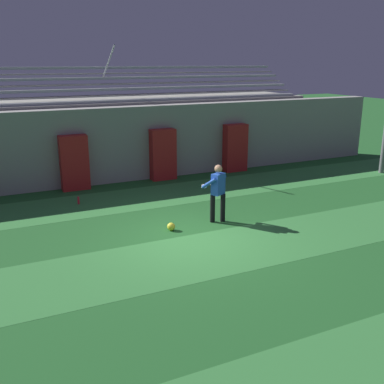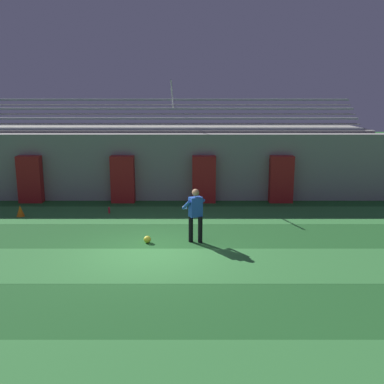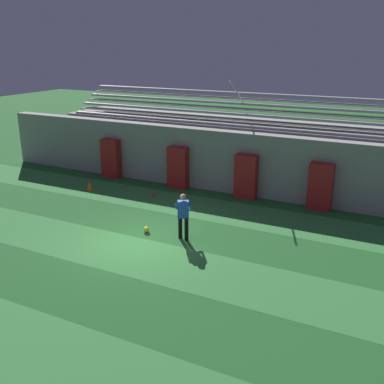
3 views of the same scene
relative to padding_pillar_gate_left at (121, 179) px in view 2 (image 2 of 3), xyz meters
name	(u,v)px [view 2 (image 2 of 3)]	position (x,y,z in m)	size (l,w,h in m)	color
ground_plane	(149,251)	(1.68, -5.95, -0.97)	(80.00, 80.00, 0.00)	#236028
turf_stripe_near	(115,382)	(1.68, -11.95, -0.97)	(28.00, 2.49, 0.01)	#38843D
turf_stripe_mid	(146,265)	(1.68, -6.97, -0.97)	(28.00, 2.49, 0.01)	#38843D
turf_stripe_far	(158,215)	(1.68, -1.99, -0.97)	(28.00, 2.49, 0.01)	#38843D
back_wall	(162,167)	(1.68, 0.55, 0.43)	(24.00, 0.60, 2.80)	#999691
padding_pillar_gate_left	(121,179)	(0.00, 0.00, 0.00)	(0.97, 0.44, 1.95)	#B21E1E
padding_pillar_gate_right	(202,179)	(3.36, 0.00, 0.00)	(0.97, 0.44, 1.95)	#B21E1E
padding_pillar_far_left	(28,179)	(-3.84, 0.00, 0.00)	(0.97, 0.44, 1.95)	#B21E1E
padding_pillar_far_right	(279,179)	(6.57, 0.00, 0.00)	(0.97, 0.44, 1.95)	#B21E1E
bleacher_stand	(165,158)	(1.68, 2.54, 0.52)	(18.00, 3.35, 5.03)	#999691
goalkeeper	(193,212)	(2.97, -5.12, -0.02)	(0.72, 0.68, 1.67)	black
soccer_ball	(145,239)	(1.51, -5.20, -0.86)	(0.22, 0.22, 0.22)	yellow
traffic_cone	(18,211)	(-3.49, -2.20, -0.76)	(0.30, 0.30, 0.42)	orange
water_bottle	(107,210)	(-0.28, -1.76, -0.85)	(0.07, 0.07, 0.24)	red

